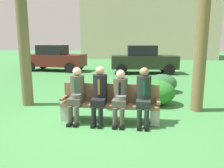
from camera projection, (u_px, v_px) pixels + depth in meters
name	position (u px, v px, depth m)	size (l,w,h in m)	color
ground_plane	(101.00, 122.00, 5.34)	(80.00, 80.00, 0.00)	#3F8343
park_bench	(110.00, 103.00, 5.37)	(2.36, 0.44, 0.90)	brown
seated_man_leftmost	(76.00, 92.00, 5.29)	(0.34, 0.72, 1.31)	#4C473D
seated_man_centerleft	(99.00, 92.00, 5.22)	(0.34, 0.72, 1.34)	black
seated_man_centerright	(120.00, 94.00, 5.15)	(0.34, 0.72, 1.27)	#4C473D
seated_man_rightmost	(144.00, 93.00, 5.08)	(0.34, 0.72, 1.33)	#1E2823
shrub_near_bench	(162.00, 83.00, 8.46)	(1.10, 1.01, 0.69)	#2E6436
shrub_mid_lawn	(155.00, 92.00, 6.78)	(1.24, 1.14, 0.77)	#287827
parked_car_near	(55.00, 58.00, 14.49)	(4.03, 2.01, 1.68)	#591E19
parked_car_far	(143.00, 60.00, 13.31)	(4.06, 2.08, 1.68)	#232D1E
building_backdrop	(148.00, 19.00, 26.39)	(15.23, 8.08, 8.95)	#C1AF96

